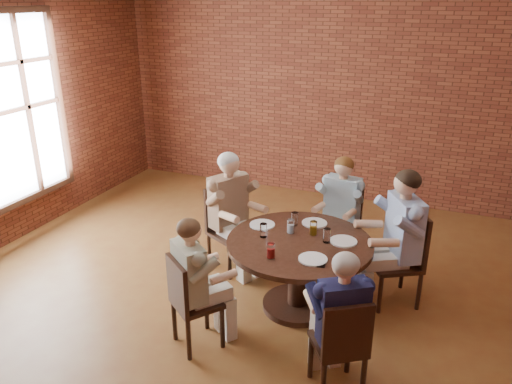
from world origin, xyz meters
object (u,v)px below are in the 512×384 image
at_px(diner_b, 340,213).
at_px(diner_d, 196,284).
at_px(dining_table, 299,261).
at_px(diner_c, 232,213).
at_px(chair_a, 404,254).
at_px(chair_c, 227,224).
at_px(diner_a, 397,238).
at_px(smartphone, 322,263).
at_px(chair_b, 341,222).
at_px(chair_d, 189,300).
at_px(chair_e, 342,344).
at_px(diner_e, 339,324).

distance_m(diner_b, diner_d, 2.08).
xyz_separation_m(dining_table, diner_c, (-0.94, 0.50, 0.16)).
height_order(chair_a, chair_c, chair_a).
distance_m(diner_a, smartphone, 1.00).
bearing_deg(dining_table, chair_b, 81.37).
distance_m(diner_d, smartphone, 1.11).
bearing_deg(diner_a, chair_c, -121.36).
bearing_deg(smartphone, diner_c, 138.57).
height_order(chair_c, chair_d, chair_c).
bearing_deg(smartphone, dining_table, 124.13).
distance_m(diner_d, chair_e, 1.33).
height_order(dining_table, diner_a, diner_a).
bearing_deg(chair_a, diner_c, -118.59).
height_order(chair_b, diner_e, diner_e).
relative_size(chair_b, diner_b, 0.71).
bearing_deg(chair_c, smartphone, -95.93).
distance_m(diner_c, chair_d, 1.45).
bearing_deg(diner_a, chair_e, -37.26).
bearing_deg(chair_b, diner_a, -34.25).
bearing_deg(smartphone, diner_b, 88.84).
bearing_deg(diner_b, chair_d, -105.12).
height_order(dining_table, chair_e, chair_e).
relative_size(chair_e, smartphone, 6.29).
bearing_deg(chair_a, diner_e, -41.90).
distance_m(dining_table, diner_a, 1.00).
relative_size(dining_table, diner_e, 1.13).
xyz_separation_m(diner_b, diner_c, (-1.10, -0.55, 0.04)).
distance_m(diner_b, chair_c, 1.29).
height_order(chair_d, diner_d, diner_d).
relative_size(diner_b, smartphone, 9.17).
bearing_deg(diner_b, diner_a, -29.99).
relative_size(chair_a, diner_b, 0.76).
bearing_deg(diner_d, chair_b, -75.35).
height_order(chair_a, chair_e, chair_a).
height_order(diner_d, chair_e, diner_d).
distance_m(diner_a, diner_d, 2.04).
relative_size(diner_b, chair_d, 1.46).
height_order(chair_a, diner_d, diner_d).
relative_size(chair_d, diner_e, 0.72).
relative_size(dining_table, diner_d, 1.13).
bearing_deg(chair_a, chair_e, -40.05).
bearing_deg(chair_b, diner_e, -69.29).
relative_size(diner_b, diner_c, 0.94).
distance_m(chair_c, smartphone, 1.62).
bearing_deg(smartphone, chair_c, 138.93).
height_order(chair_e, smartphone, chair_e).
bearing_deg(chair_e, diner_c, -76.25).
distance_m(dining_table, diner_d, 1.10).
bearing_deg(dining_table, diner_c, 152.18).
relative_size(dining_table, chair_e, 1.59).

